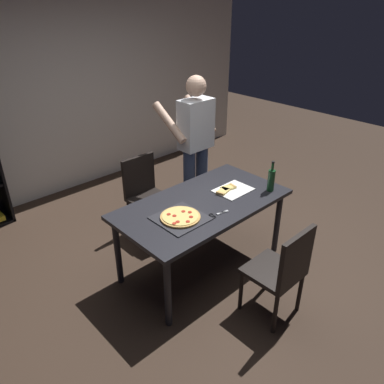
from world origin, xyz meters
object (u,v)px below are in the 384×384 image
(person_serving_pizza, at_px, (195,143))
(kitchen_scissors, at_px, (216,215))
(dining_table, at_px, (203,209))
(wine_bottle, at_px, (271,180))
(chair_near_camera, at_px, (283,268))
(pepperoni_pizza_on_tray, at_px, (180,217))
(chair_far_side, at_px, (145,191))

(person_serving_pizza, distance_m, kitchen_scissors, 1.18)
(kitchen_scissors, bearing_deg, dining_table, 72.12)
(person_serving_pizza, relative_size, wine_bottle, 5.54)
(chair_near_camera, height_order, person_serving_pizza, person_serving_pizza)
(dining_table, height_order, pepperoni_pizza_on_tray, pepperoni_pizza_on_tray)
(kitchen_scissors, bearing_deg, chair_near_camera, -83.36)
(dining_table, distance_m, chair_near_camera, 0.94)
(pepperoni_pizza_on_tray, distance_m, kitchen_scissors, 0.32)
(wine_bottle, xyz_separation_m, kitchen_scissors, (-0.74, 0.05, -0.11))
(dining_table, height_order, wine_bottle, wine_bottle)
(wine_bottle, distance_m, kitchen_scissors, 0.75)
(pepperoni_pizza_on_tray, bearing_deg, chair_near_camera, -67.58)
(person_serving_pizza, bearing_deg, chair_far_side, 158.90)
(chair_far_side, relative_size, pepperoni_pizza_on_tray, 2.18)
(pepperoni_pizza_on_tray, bearing_deg, chair_far_side, 70.69)
(chair_far_side, xyz_separation_m, pepperoni_pizza_on_tray, (-0.35, -1.01, 0.25))
(chair_near_camera, bearing_deg, person_serving_pizza, 70.81)
(chair_near_camera, distance_m, chair_far_side, 1.86)
(person_serving_pizza, xyz_separation_m, kitchen_scissors, (-0.65, -0.96, -0.24))
(chair_near_camera, relative_size, chair_far_side, 1.00)
(chair_near_camera, relative_size, wine_bottle, 2.85)
(chair_far_side, relative_size, kitchen_scissors, 4.54)
(kitchen_scissors, bearing_deg, person_serving_pizza, 55.79)
(chair_near_camera, xyz_separation_m, wine_bottle, (0.66, 0.64, 0.36))
(pepperoni_pizza_on_tray, xyz_separation_m, wine_bottle, (1.01, -0.22, 0.10))
(pepperoni_pizza_on_tray, bearing_deg, dining_table, 12.14)
(dining_table, distance_m, person_serving_pizza, 0.97)
(dining_table, distance_m, pepperoni_pizza_on_tray, 0.37)
(chair_near_camera, bearing_deg, kitchen_scissors, 96.64)
(chair_near_camera, distance_m, wine_bottle, 0.98)
(chair_far_side, height_order, pepperoni_pizza_on_tray, chair_far_side)
(person_serving_pizza, bearing_deg, dining_table, -128.79)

